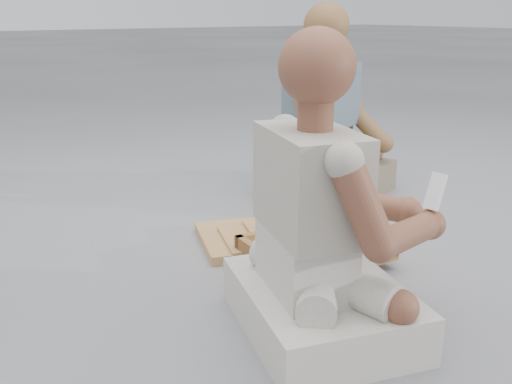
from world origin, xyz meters
TOP-DOWN VIEW (x-y plane):
  - ground at (0.00, 0.00)m, footprint 60.00×60.00m
  - carved_panel at (0.11, 0.37)m, footprint 0.70×0.58m
  - tool_tray at (0.10, 0.07)m, footprint 0.53×0.43m
  - chisel_0 at (0.11, 0.23)m, footprint 0.07×0.22m
  - chisel_1 at (0.06, 0.04)m, footprint 0.14×0.19m
  - chisel_2 at (0.24, 0.16)m, footprint 0.14×0.19m
  - chisel_3 at (0.24, 0.12)m, footprint 0.09×0.21m
  - chisel_4 at (0.13, 0.04)m, footprint 0.21×0.10m
  - chisel_5 at (0.17, 0.19)m, footprint 0.21×0.11m
  - chisel_6 at (0.14, 0.01)m, footprint 0.22×0.02m
  - chisel_7 at (0.29, 0.05)m, footprint 0.22×0.07m
  - chisel_8 at (0.13, 0.15)m, footprint 0.22×0.08m
  - chisel_9 at (0.24, 0.16)m, footprint 0.16×0.17m
  - chisel_10 at (0.08, 0.25)m, footprint 0.07×0.22m
  - chisel_11 at (0.13, 0.00)m, footprint 0.22×0.07m
  - wood_chip_0 at (0.18, 0.22)m, footprint 0.02×0.02m
  - wood_chip_1 at (-0.06, 0.25)m, footprint 0.02×0.02m
  - wood_chip_2 at (-0.02, 0.33)m, footprint 0.02×0.02m
  - wood_chip_3 at (-0.18, -0.21)m, footprint 0.02×0.02m
  - wood_chip_4 at (0.28, -0.05)m, footprint 0.02×0.02m
  - wood_chip_5 at (0.45, 0.15)m, footprint 0.02×0.02m
  - wood_chip_6 at (0.24, 0.29)m, footprint 0.02×0.02m
  - wood_chip_7 at (0.42, 0.22)m, footprint 0.02×0.02m
  - craftsman at (-0.19, -0.30)m, footprint 0.68×0.70m
  - companion at (0.75, 0.75)m, footprint 0.77×0.69m
  - mobile_phone at (0.12, -0.45)m, footprint 0.06×0.05m

SIDE VIEW (x-z plane):
  - ground at x=0.00m, z-range 0.00..0.00m
  - wood_chip_0 at x=0.18m, z-range 0.00..0.00m
  - wood_chip_1 at x=-0.06m, z-range 0.00..0.00m
  - wood_chip_2 at x=-0.02m, z-range 0.00..0.00m
  - wood_chip_3 at x=-0.18m, z-range 0.00..0.00m
  - wood_chip_4 at x=0.28m, z-range 0.00..0.00m
  - wood_chip_5 at x=0.45m, z-range 0.00..0.00m
  - wood_chip_6 at x=0.24m, z-range 0.00..0.00m
  - wood_chip_7 at x=0.42m, z-range 0.00..0.00m
  - carved_panel at x=0.11m, z-range 0.00..0.04m
  - tool_tray at x=0.10m, z-range 0.03..0.10m
  - chisel_3 at x=0.24m, z-range 0.06..0.08m
  - chisel_7 at x=0.29m, z-range 0.06..0.08m
  - chisel_9 at x=0.24m, z-range 0.06..0.08m
  - chisel_8 at x=0.13m, z-range 0.06..0.09m
  - chisel_6 at x=0.14m, z-range 0.07..0.09m
  - chisel_4 at x=0.13m, z-range 0.07..0.09m
  - chisel_5 at x=0.17m, z-range 0.07..0.09m
  - chisel_1 at x=0.06m, z-range 0.07..0.09m
  - chisel_0 at x=0.11m, z-range 0.07..0.09m
  - chisel_2 at x=0.24m, z-range 0.07..0.09m
  - chisel_10 at x=0.08m, z-range 0.07..0.09m
  - chisel_11 at x=0.13m, z-range 0.07..0.09m
  - craftsman at x=-0.19m, z-range -0.15..0.77m
  - companion at x=0.75m, z-range -0.17..0.84m
  - mobile_phone at x=0.12m, z-range 0.38..0.50m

